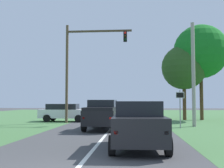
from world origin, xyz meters
TOP-DOWN VIEW (x-y plane):
  - ground_plane at (0.00, 9.45)m, footprint 120.00×120.00m
  - red_suv_near at (1.79, 4.76)m, footprint 2.29×4.45m
  - pickup_truck_lead at (-0.48, 12.14)m, footprint 2.37×5.12m
  - traffic_light at (-3.05, 17.57)m, footprint 5.97×0.40m
  - keep_moving_sign at (4.91, 13.41)m, footprint 0.60×0.09m
  - oak_tree_right at (8.59, 22.37)m, footprint 5.60×5.60m
  - crossing_suv_far at (-4.98, 19.27)m, footprint 4.79×2.14m
  - utility_pole_right at (6.19, 14.84)m, footprint 0.28×0.28m
  - extra_tree_1 at (6.82, 22.22)m, footprint 4.60×4.60m

SIDE VIEW (x-z plane):
  - ground_plane at x=0.00m, z-range 0.00..0.00m
  - crossing_suv_far at x=-4.98m, z-range 0.05..1.73m
  - red_suv_near at x=1.79m, z-range 0.05..1.97m
  - pickup_truck_lead at x=-0.48m, z-range 0.01..2.02m
  - keep_moving_sign at x=4.91m, z-range 0.37..3.08m
  - utility_pole_right at x=6.19m, z-range 0.00..8.02m
  - extra_tree_1 at x=6.82m, z-range 1.55..9.29m
  - traffic_light at x=-3.05m, z-range 1.22..10.04m
  - oak_tree_right at x=8.59m, z-range 2.13..12.02m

